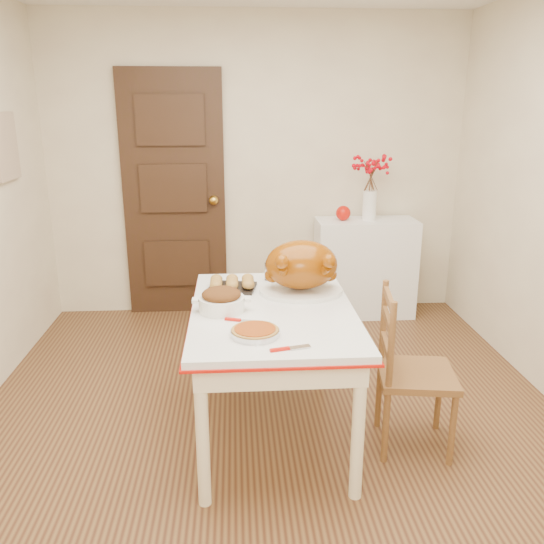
{
  "coord_description": "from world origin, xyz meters",
  "views": [
    {
      "loc": [
        -0.19,
        -2.74,
        1.78
      ],
      "look_at": [
        -0.0,
        0.03,
        0.93
      ],
      "focal_mm": 36.59,
      "sensor_mm": 36.0,
      "label": 1
    }
  ],
  "objects": [
    {
      "name": "floor",
      "position": [
        0.0,
        0.0,
        0.0
      ],
      "size": [
        3.5,
        4.0,
        0.0
      ],
      "primitive_type": "cube",
      "color": "#432415",
      "rests_on": "ground"
    },
    {
      "name": "wall_back",
      "position": [
        0.0,
        2.0,
        1.25
      ],
      "size": [
        3.5,
        0.0,
        2.5
      ],
      "primitive_type": "cube",
      "color": "beige",
      "rests_on": "ground"
    },
    {
      "name": "wall_front",
      "position": [
        0.0,
        -2.0,
        1.25
      ],
      "size": [
        3.5,
        0.0,
        2.5
      ],
      "primitive_type": "cube",
      "color": "beige",
      "rests_on": "ground"
    },
    {
      "name": "door_back",
      "position": [
        -0.7,
        1.97,
        1.03
      ],
      "size": [
        0.85,
        0.06,
        2.06
      ],
      "primitive_type": "cube",
      "color": "black",
      "rests_on": "ground"
    },
    {
      "name": "photo_board",
      "position": [
        -1.73,
        1.2,
        1.5
      ],
      "size": [
        0.03,
        0.35,
        0.45
      ],
      "primitive_type": "cube",
      "color": "tan",
      "rests_on": "ground"
    },
    {
      "name": "sideboard",
      "position": [
        0.92,
        1.78,
        0.42
      ],
      "size": [
        0.84,
        0.37,
        0.84
      ],
      "primitive_type": "cube",
      "color": "white",
      "rests_on": "floor"
    },
    {
      "name": "kitchen_table",
      "position": [
        -0.0,
        -0.02,
        0.38
      ],
      "size": [
        0.86,
        1.26,
        0.75
      ],
      "primitive_type": null,
      "color": "white",
      "rests_on": "floor"
    },
    {
      "name": "chair_oak",
      "position": [
        0.74,
        -0.18,
        0.44
      ],
      "size": [
        0.44,
        0.44,
        0.88
      ],
      "primitive_type": null,
      "rotation": [
        0.0,
        0.0,
        1.42
      ],
      "color": "brown",
      "rests_on": "floor"
    },
    {
      "name": "berry_vase",
      "position": [
        0.93,
        1.78,
        1.1
      ],
      "size": [
        0.26,
        0.26,
        0.51
      ],
      "primitive_type": null,
      "color": "white",
      "rests_on": "sideboard"
    },
    {
      "name": "apple",
      "position": [
        0.71,
        1.78,
        0.9
      ],
      "size": [
        0.12,
        0.12,
        0.12
      ],
      "primitive_type": "sphere",
      "color": "#BD1006",
      "rests_on": "sideboard"
    },
    {
      "name": "turkey_platter",
      "position": [
        0.17,
        0.2,
        0.9
      ],
      "size": [
        0.54,
        0.47,
        0.3
      ],
      "primitive_type": null,
      "rotation": [
        0.0,
        0.0,
        0.21
      ],
      "color": "#883A04",
      "rests_on": "kitchen_table"
    },
    {
      "name": "pumpkin_pie",
      "position": [
        -0.11,
        -0.38,
        0.78
      ],
      "size": [
        0.26,
        0.26,
        0.05
      ],
      "primitive_type": "cylinder",
      "rotation": [
        0.0,
        0.0,
        0.18
      ],
      "color": "#88330B",
      "rests_on": "kitchen_table"
    },
    {
      "name": "stuffing_dish",
      "position": [
        -0.27,
        -0.05,
        0.81
      ],
      "size": [
        0.34,
        0.29,
        0.12
      ],
      "primitive_type": null,
      "rotation": [
        0.0,
        0.0,
        0.19
      ],
      "color": "brown",
      "rests_on": "kitchen_table"
    },
    {
      "name": "rolls_tray",
      "position": [
        -0.22,
        0.3,
        0.79
      ],
      "size": [
        0.29,
        0.25,
        0.07
      ],
      "primitive_type": null,
      "rotation": [
        0.0,
        0.0,
        -0.19
      ],
      "color": "olive",
      "rests_on": "kitchen_table"
    },
    {
      "name": "pie_server",
      "position": [
        0.04,
        -0.54,
        0.76
      ],
      "size": [
        0.19,
        0.1,
        0.01
      ],
      "primitive_type": null,
      "rotation": [
        0.0,
        0.0,
        0.25
      ],
      "color": "silver",
      "rests_on": "kitchen_table"
    },
    {
      "name": "carving_knife",
      "position": [
        -0.14,
        -0.22,
        0.76
      ],
      "size": [
        0.23,
        0.13,
        0.01
      ],
      "primitive_type": null,
      "rotation": [
        0.0,
        0.0,
        -0.33
      ],
      "color": "silver",
      "rests_on": "kitchen_table"
    },
    {
      "name": "drinking_glass",
      "position": [
        0.01,
        0.46,
        0.81
      ],
      "size": [
        0.07,
        0.07,
        0.1
      ],
      "primitive_type": "cylinder",
      "rotation": [
        0.0,
        0.0,
        -0.26
      ],
      "color": "white",
      "rests_on": "kitchen_table"
    },
    {
      "name": "shaker_pair",
      "position": [
        0.3,
        0.49,
        0.8
      ],
      "size": [
        0.1,
        0.06,
        0.1
      ],
      "primitive_type": null,
      "rotation": [
        0.0,
        0.0,
        -0.21
      ],
      "color": "white",
      "rests_on": "kitchen_table"
    }
  ]
}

